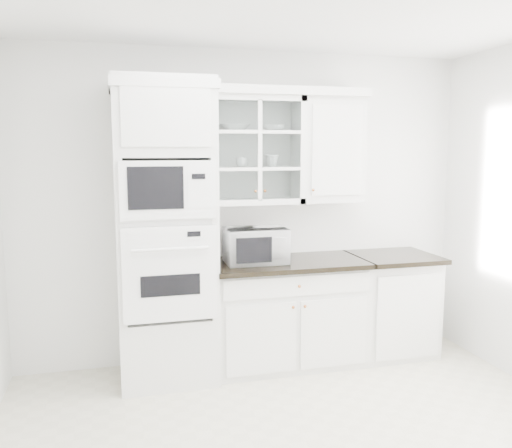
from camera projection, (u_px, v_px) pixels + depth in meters
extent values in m
cube|color=white|center=(247.00, 207.00, 4.77)|extent=(4.00, 0.02, 2.70)
cube|color=silver|center=(165.00, 233.00, 4.30)|extent=(0.76, 0.65, 2.40)
cube|color=white|center=(170.00, 274.00, 4.02)|extent=(0.70, 0.03, 0.72)
cube|color=black|center=(171.00, 285.00, 4.01)|extent=(0.44, 0.01, 0.16)
cube|color=white|center=(168.00, 190.00, 3.93)|extent=(0.70, 0.03, 0.43)
cube|color=black|center=(156.00, 188.00, 3.89)|extent=(0.40, 0.01, 0.31)
cube|color=silver|center=(287.00, 314.00, 4.70)|extent=(1.30, 0.60, 0.88)
cube|color=black|center=(288.00, 263.00, 4.60)|extent=(1.32, 0.67, 0.04)
cube|color=silver|center=(391.00, 306.00, 4.95)|extent=(0.70, 0.60, 0.88)
cube|color=black|center=(394.00, 257.00, 4.85)|extent=(0.72, 0.67, 0.04)
cube|color=silver|center=(255.00, 150.00, 4.56)|extent=(0.80, 0.33, 0.90)
cube|color=silver|center=(255.00, 168.00, 4.58)|extent=(0.74, 0.29, 0.02)
cube|color=silver|center=(255.00, 132.00, 4.54)|extent=(0.74, 0.29, 0.02)
cube|color=silver|center=(329.00, 150.00, 4.73)|extent=(0.55, 0.33, 0.90)
cube|color=white|center=(243.00, 91.00, 4.44)|extent=(2.14, 0.38, 0.07)
imported|color=white|center=(255.00, 245.00, 4.52)|extent=(0.51, 0.43, 0.29)
imported|color=white|center=(235.00, 127.00, 4.49)|extent=(0.25, 0.25, 0.06)
imported|color=white|center=(275.00, 128.00, 4.60)|extent=(0.20, 0.20, 0.06)
imported|color=white|center=(242.00, 162.00, 4.55)|extent=(0.11, 0.11, 0.08)
imported|color=white|center=(272.00, 161.00, 4.61)|extent=(0.12, 0.12, 0.10)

